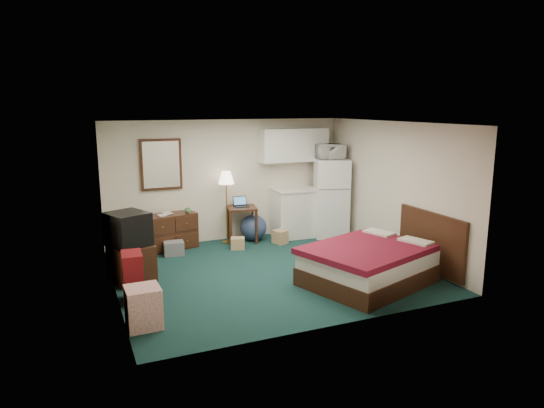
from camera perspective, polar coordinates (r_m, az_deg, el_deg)
name	(u,v)px	position (r m, az deg, el deg)	size (l,w,h in m)	color
floor	(269,271)	(8.36, -0.38, -7.91)	(5.00, 4.50, 0.01)	black
ceiling	(269,123)	(7.88, -0.40, 9.49)	(5.00, 4.50, 0.01)	beige
walls	(269,199)	(8.03, -0.39, 0.53)	(5.01, 4.51, 2.50)	beige
mirror	(161,164)	(9.71, -12.92, 4.56)	(0.80, 0.06, 1.00)	white
upper_cabinets	(294,145)	(10.40, 2.62, 6.95)	(1.50, 0.35, 0.70)	white
headboard	(431,242)	(8.53, 18.18, -4.23)	(0.06, 1.56, 1.00)	#3C1D0D
dresser	(170,232)	(9.72, -11.94, -3.20)	(1.03, 0.47, 0.70)	#3C1D0D
floor_lamp	(227,207)	(9.91, -5.35, -0.41)	(0.32, 0.32, 1.48)	#B37E31
desk	(242,224)	(10.05, -3.55, -2.38)	(0.58, 0.58, 0.73)	#3C1D0D
exercise_ball	(253,228)	(10.13, -2.20, -2.78)	(0.55, 0.55, 0.55)	navy
kitchen_counter	(295,213)	(10.45, 2.70, -1.07)	(0.92, 0.70, 1.00)	white
fridge	(331,198)	(10.45, 6.98, 0.73)	(0.69, 0.69, 1.67)	white
bed	(368,265)	(7.87, 11.24, -7.06)	(1.89, 1.47, 0.60)	maroon
tv_stand	(132,263)	(8.15, -16.20, -6.69)	(0.59, 0.65, 0.59)	#3C1D0D
suitcase	(133,277)	(7.32, -16.05, -8.24)	(0.28, 0.44, 0.72)	#5B0505
retail_box	(143,307)	(6.50, -14.89, -11.65)	(0.43, 0.43, 0.53)	white
file_bin	(174,248)	(9.38, -11.47, -5.13)	(0.37, 0.28, 0.26)	slate
cardboard_box_a	(238,243)	(9.60, -4.05, -4.63)	(0.27, 0.23, 0.23)	#A27A5E
cardboard_box_b	(280,237)	(9.95, 0.95, -3.88)	(0.23, 0.27, 0.27)	#A27A5E
laptop	(241,202)	(9.96, -3.61, 0.24)	(0.29, 0.23, 0.20)	black
crt_tv	(128,229)	(8.02, -16.64, -2.83)	(0.58, 0.62, 0.53)	black
microwave	(330,150)	(10.31, 6.90, 6.34)	(0.56, 0.31, 0.38)	white
book_a	(158,211)	(9.50, -13.26, -0.81)	(0.15, 0.02, 0.20)	#A27A5E
book_b	(163,209)	(9.63, -12.66, -0.56)	(0.16, 0.02, 0.22)	#A27A5E
mug	(188,210)	(9.66, -9.88, -0.69)	(0.12, 0.10, 0.12)	#508446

